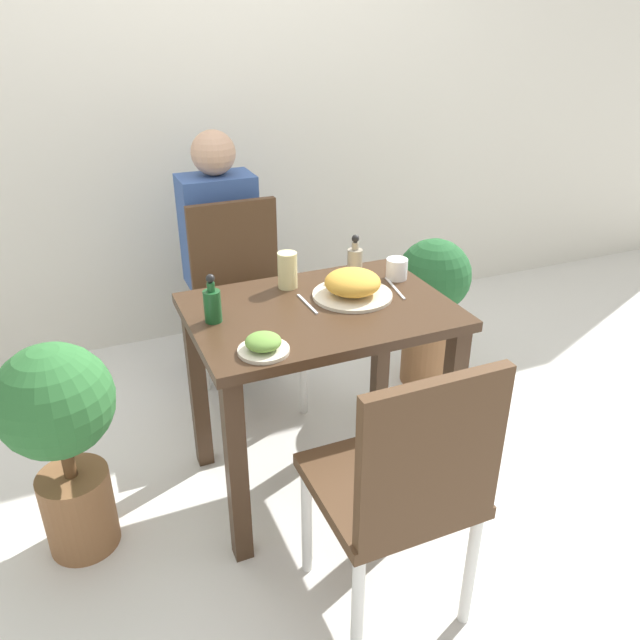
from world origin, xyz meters
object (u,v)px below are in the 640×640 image
at_px(food_plate, 353,285).
at_px(condiment_bottle, 355,261).
at_px(potted_plant_left, 61,430).
at_px(chair_near, 404,483).
at_px(juice_glass, 287,270).
at_px(chair_far, 243,294).
at_px(person_figure, 221,256).
at_px(side_plate, 263,345).
at_px(sauce_bottle, 212,304).
at_px(potted_plant_right, 432,301).
at_px(drink_cup, 397,269).

bearing_deg(food_plate, condiment_bottle, 61.69).
bearing_deg(condiment_bottle, potted_plant_left, -169.91).
distance_m(chair_near, juice_glass, 0.91).
distance_m(chair_far, food_plate, 0.73).
height_order(juice_glass, person_figure, person_figure).
bearing_deg(juice_glass, condiment_bottle, -0.91).
relative_size(side_plate, juice_glass, 1.17).
xyz_separation_m(sauce_bottle, potted_plant_right, (1.12, 0.41, -0.37)).
relative_size(sauce_bottle, condiment_bottle, 1.00).
xyz_separation_m(drink_cup, person_figure, (-0.45, 0.88, -0.19)).
relative_size(potted_plant_left, person_figure, 0.65).
distance_m(juice_glass, condiment_bottle, 0.27).
height_order(food_plate, drink_cup, food_plate).
bearing_deg(sauce_bottle, person_figure, 74.27).
bearing_deg(food_plate, drink_cup, 20.26).
distance_m(food_plate, sauce_bottle, 0.50).
height_order(potted_plant_right, person_figure, person_figure).
bearing_deg(food_plate, potted_plant_right, 33.81).
bearing_deg(side_plate, chair_near, -61.77).
distance_m(side_plate, drink_cup, 0.72).
bearing_deg(sauce_bottle, drink_cup, 6.31).
distance_m(juice_glass, potted_plant_right, 0.92).
bearing_deg(condiment_bottle, potted_plant_right, 25.31).
xyz_separation_m(food_plate, potted_plant_right, (0.62, 0.41, -0.35)).
bearing_deg(person_figure, drink_cup, -62.87).
distance_m(condiment_bottle, potted_plant_right, 0.69).
bearing_deg(chair_near, sauce_bottle, -65.24).
relative_size(chair_near, chair_far, 1.00).
distance_m(chair_near, food_plate, 0.77).
relative_size(juice_glass, condiment_bottle, 0.80).
bearing_deg(chair_far, person_figure, 92.05).
xyz_separation_m(chair_far, condiment_bottle, (0.30, -0.49, 0.29)).
relative_size(food_plate, person_figure, 0.24).
relative_size(chair_far, side_plate, 5.80).
height_order(chair_near, potted_plant_left, chair_near).
bearing_deg(condiment_bottle, chair_far, 122.14).
distance_m(drink_cup, potted_plant_right, 0.62).
bearing_deg(sauce_bottle, food_plate, -0.29).
height_order(condiment_bottle, potted_plant_right, condiment_bottle).
xyz_separation_m(potted_plant_left, person_figure, (0.79, 1.00, 0.11)).
bearing_deg(side_plate, drink_cup, 27.86).
distance_m(chair_near, potted_plant_right, 1.37).
height_order(drink_cup, potted_plant_left, drink_cup).
height_order(chair_far, potted_plant_left, chair_far).
relative_size(food_plate, potted_plant_left, 0.37).
relative_size(drink_cup, juice_glass, 0.60).
xyz_separation_m(sauce_bottle, potted_plant_left, (-0.52, -0.04, -0.32)).
height_order(chair_far, person_figure, person_figure).
relative_size(drink_cup, condiment_bottle, 0.49).
relative_size(juice_glass, person_figure, 0.11).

